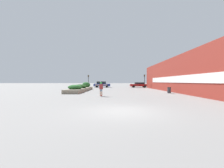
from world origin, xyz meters
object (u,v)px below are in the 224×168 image
skateboard (101,96)px  traffic_light_left (88,79)px  traffic_light_right (145,79)px  car_leftmost (102,84)px  car_center_left (139,85)px  skateboarder (101,87)px  trash_bin (169,90)px

skateboard → traffic_light_left: bearing=89.4°
traffic_light_left → traffic_light_right: traffic_light_right is taller
skateboard → traffic_light_right: size_ratio=0.20×
car_leftmost → skateboard: bearing=4.3°
car_leftmost → car_center_left: car_leftmost is taller
skateboard → car_center_left: bearing=57.4°
skateboard → car_center_left: (8.21, 24.41, 0.66)m
car_leftmost → skateboarder: bearing=4.3°
car_leftmost → traffic_light_right: bearing=65.0°
car_center_left → traffic_light_left: 13.77m
trash_bin → traffic_light_right: 15.63m
skateboarder → trash_bin: skateboarder is taller
car_center_left → traffic_light_right: 4.92m
car_center_left → traffic_light_left: (-12.95, -4.45, 1.44)m
traffic_light_right → skateboarder: bearing=-113.9°
skateboarder → car_leftmost: car_leftmost is taller
skateboard → skateboarder: size_ratio=0.45×
skateboarder → traffic_light_left: (-4.74, 19.96, 1.21)m
skateboarder → car_center_left: skateboarder is taller
car_leftmost → traffic_light_right: size_ratio=1.36×
skateboard → skateboarder: skateboarder is taller
skateboarder → trash_bin: bearing=11.6°
trash_bin → car_center_left: size_ratio=0.18×
skateboarder → traffic_light_right: 21.65m
skateboard → traffic_light_right: (8.75, 19.76, 2.17)m
trash_bin → skateboard: bearing=-154.5°
skateboard → car_center_left: car_center_left is taller
trash_bin → skateboarder: bearing=-154.5°
car_leftmost → traffic_light_left: size_ratio=1.41×
car_center_left → traffic_light_right: traffic_light_right is taller
car_center_left → car_leftmost: bearing=88.4°
traffic_light_right → skateboard: bearing=-113.9°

